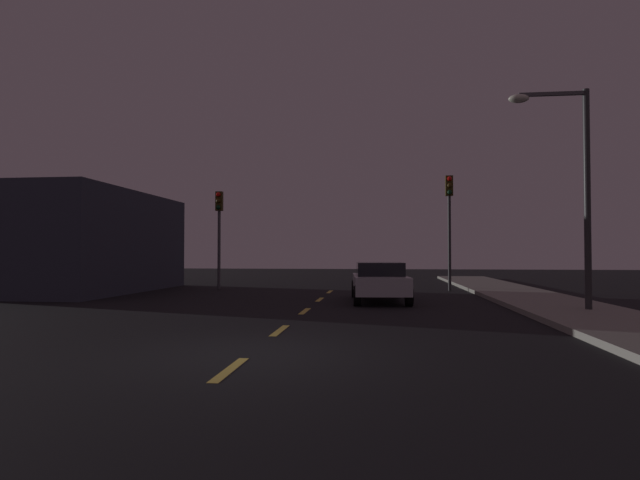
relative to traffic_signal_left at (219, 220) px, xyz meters
The scene contains 12 objects.
ground_plane 10.16m from the traffic_signal_left, 56.77° to the right, with size 80.00×80.00×0.00m, color black.
sidewalk_curb_right 15.44m from the traffic_signal_left, 32.25° to the right, with size 3.00×40.00×0.15m, color gray.
lane_stripe_nearest 17.40m from the traffic_signal_left, 72.01° to the right, with size 0.16×1.60×0.01m, color #EACC4C.
lane_stripe_second 13.91m from the traffic_signal_left, 67.03° to the right, with size 0.16×1.60×0.01m, color #EACC4C.
lane_stripe_third 10.64m from the traffic_signal_left, 58.63° to the right, with size 0.16×1.60×0.01m, color #EACC4C.
lane_stripe_fourth 7.86m from the traffic_signal_left, 42.64° to the right, with size 0.16×1.60×0.01m, color #EACC4C.
lane_stripe_fifth 6.27m from the traffic_signal_left, 11.39° to the right, with size 0.16×1.60×0.01m, color #EACC4C.
traffic_signal_left is the anchor object (origin of this frame).
traffic_signal_right 10.53m from the traffic_signal_left, ahead, with size 0.32×0.38×5.12m.
car_stopped_ahead 9.50m from the traffic_signal_left, 35.93° to the right, with size 2.13×4.43×1.36m.
street_lamp_right 15.37m from the traffic_signal_left, 34.23° to the right, with size 2.15×0.36×6.18m.
storefront_left 5.42m from the traffic_signal_left, 157.24° to the right, with size 4.37×9.52×4.31m, color #333847.
Camera 1 is at (2.14, -8.54, 1.67)m, focal length 29.32 mm.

